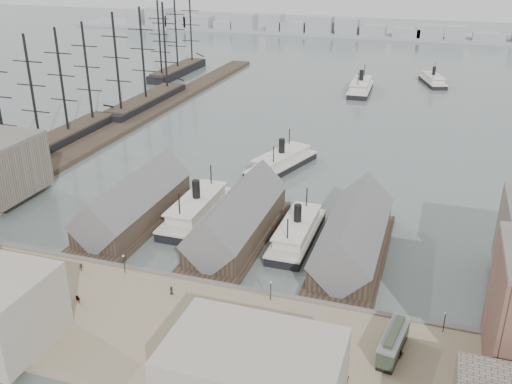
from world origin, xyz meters
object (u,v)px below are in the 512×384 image
(tram, at_px, (393,343))
(horse_cart_center, at_px, (72,299))
(ferry_docked_west, at_px, (197,209))
(horse_cart_right, at_px, (230,342))

(tram, bearing_deg, horse_cart_center, -167.06)
(ferry_docked_west, bearing_deg, horse_cart_center, -97.52)
(horse_cart_center, height_order, horse_cart_right, horse_cart_right)
(ferry_docked_west, distance_m, tram, 63.76)
(ferry_docked_west, bearing_deg, tram, -37.56)
(ferry_docked_west, xyz_separation_m, tram, (50.52, -38.86, 1.57))
(tram, bearing_deg, ferry_docked_west, 151.27)
(horse_cart_center, bearing_deg, horse_cart_right, -63.12)
(tram, distance_m, horse_cart_right, 25.81)
(ferry_docked_west, distance_m, horse_cart_right, 51.95)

